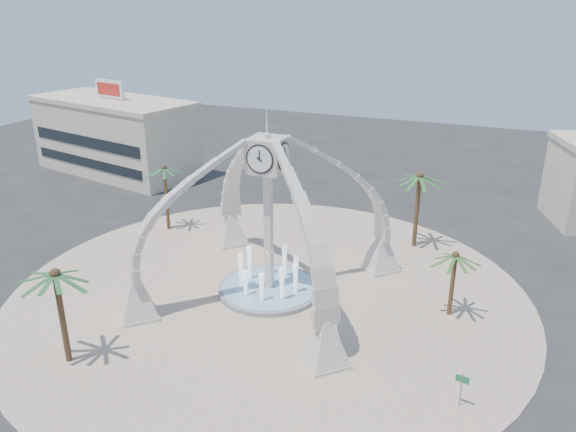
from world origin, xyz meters
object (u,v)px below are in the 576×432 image
at_px(fountain, 269,288).
at_px(palm_east, 456,256).
at_px(palm_north, 420,177).
at_px(palm_south, 55,275).
at_px(street_sign, 462,383).
at_px(palm_west, 164,169).
at_px(clock_tower, 268,214).

xyz_separation_m(fountain, palm_east, (13.46, 1.94, 4.42)).
distance_m(palm_north, palm_south, 31.09).
height_order(palm_east, street_sign, palm_east).
bearing_deg(fountain, palm_south, -121.20).
relative_size(palm_west, palm_south, 1.01).
height_order(palm_south, street_sign, palm_south).
height_order(palm_west, palm_north, palm_north).
bearing_deg(fountain, street_sign, -27.32).
distance_m(fountain, palm_south, 16.40).
xyz_separation_m(clock_tower, palm_south, (-7.95, -13.12, -0.39)).
distance_m(palm_east, palm_north, 12.26).
relative_size(clock_tower, palm_east, 3.32).
bearing_deg(clock_tower, fountain, 90.00).
xyz_separation_m(fountain, palm_west, (-14.53, 7.72, 5.93)).
height_order(fountain, palm_east, palm_east).
height_order(fountain, palm_north, palm_north).
relative_size(palm_west, palm_north, 0.92).
xyz_separation_m(palm_east, street_sign, (1.92, -9.88, -3.11)).
bearing_deg(fountain, palm_north, 56.21).
bearing_deg(palm_north, palm_west, -167.01).
relative_size(fountain, street_sign, 3.59).
bearing_deg(fountain, palm_west, 152.02).
height_order(palm_east, palm_north, palm_north).
height_order(palm_east, palm_south, palm_south).
bearing_deg(palm_north, street_sign, -72.53).
relative_size(palm_east, palm_south, 0.78).
height_order(palm_west, street_sign, palm_west).
relative_size(fountain, palm_west, 1.14).
bearing_deg(palm_east, palm_west, 168.34).
distance_m(palm_south, street_sign, 24.31).
xyz_separation_m(fountain, palm_north, (8.76, 13.09, 6.40)).
relative_size(palm_west, street_sign, 3.15).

